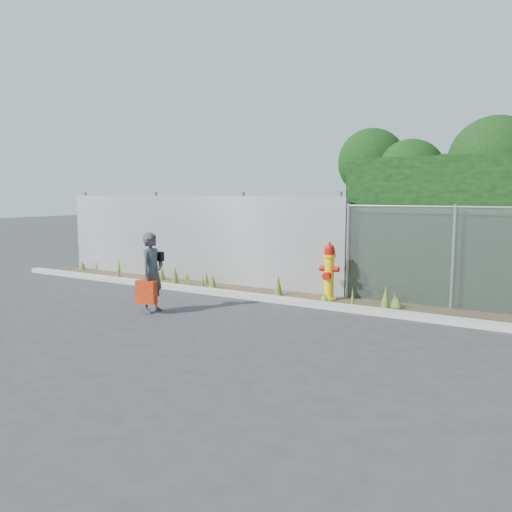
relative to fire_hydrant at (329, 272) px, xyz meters
name	(u,v)px	position (x,y,z in m)	size (l,w,h in m)	color
ground	(230,321)	(-0.83, -2.51, -0.60)	(80.00, 80.00, 0.00)	#323134
curb	(278,300)	(-0.83, -0.71, -0.54)	(16.00, 0.22, 0.12)	#AAA59A
weed_strip	(292,292)	(-0.85, -0.05, -0.50)	(16.00, 1.32, 0.50)	#403324
corrugated_fence	(190,238)	(-4.08, 0.49, 0.50)	(8.50, 0.21, 2.30)	silver
fire_hydrant	(329,272)	(0.00, 0.00, 0.00)	(0.42, 0.37, 1.24)	yellow
woman	(152,272)	(-2.50, -2.66, 0.16)	(0.56, 0.37, 1.53)	#0E5D5B
red_tote_bag	(146,292)	(-2.49, -2.85, -0.19)	(0.39, 0.15, 0.52)	#9E1409
black_shoulder_bag	(158,256)	(-2.53, -2.47, 0.45)	(0.24, 0.10, 0.18)	black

